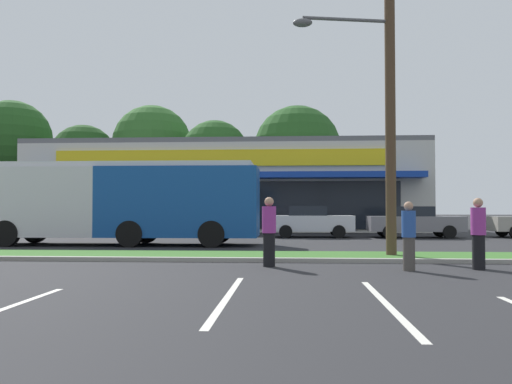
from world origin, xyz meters
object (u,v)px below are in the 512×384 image
(utility_pole, at_px, (385,82))
(car_5, at_px, (414,222))
(pedestrian_mid, at_px, (478,234))
(city_bus, at_px, (118,201))
(pedestrian_near_bench, at_px, (269,232))
(pedestrian_by_pole, at_px, (409,236))
(car_3, at_px, (311,221))

(utility_pole, relative_size, car_5, 2.11)
(pedestrian_mid, bearing_deg, city_bus, -163.91)
(pedestrian_near_bench, distance_m, pedestrian_by_pole, 3.37)
(utility_pole, bearing_deg, city_bus, 151.78)
(city_bus, xyz_separation_m, car_3, (7.89, 6.09, -0.96))
(utility_pole, bearing_deg, pedestrian_mid, -56.55)
(car_3, xyz_separation_m, pedestrian_by_pole, (1.73, -14.17, 0.01))
(car_3, bearing_deg, utility_pole, -81.25)
(car_5, distance_m, pedestrian_by_pole, 14.55)
(utility_pole, bearing_deg, pedestrian_near_bench, -145.76)
(pedestrian_near_bench, bearing_deg, car_3, -13.50)
(utility_pole, relative_size, city_bus, 0.85)
(utility_pole, xyz_separation_m, pedestrian_mid, (1.70, -2.58, -4.30))
(city_bus, relative_size, pedestrian_mid, 6.60)
(pedestrian_by_pole, bearing_deg, city_bus, -121.29)
(pedestrian_by_pole, bearing_deg, utility_pole, -171.33)
(car_3, bearing_deg, city_bus, -142.34)
(car_3, height_order, pedestrian_near_bench, pedestrian_near_bench)
(car_5, height_order, pedestrian_by_pole, pedestrian_by_pole)
(city_bus, height_order, pedestrian_by_pole, city_bus)
(pedestrian_near_bench, bearing_deg, car_5, -33.22)
(city_bus, relative_size, car_5, 2.47)
(car_5, bearing_deg, car_3, 179.80)
(utility_pole, bearing_deg, pedestrian_by_pole, -90.03)
(pedestrian_mid, bearing_deg, car_3, 154.40)
(pedestrian_by_pole, height_order, pedestrian_mid, pedestrian_mid)
(utility_pole, relative_size, pedestrian_by_pole, 5.94)
(city_bus, xyz_separation_m, pedestrian_mid, (11.33, -7.75, -0.90))
(car_3, relative_size, pedestrian_near_bench, 2.39)
(utility_pole, height_order, pedestrian_mid, utility_pole)
(pedestrian_by_pole, xyz_separation_m, pedestrian_mid, (1.71, 0.33, 0.04))
(city_bus, height_order, car_5, city_bus)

